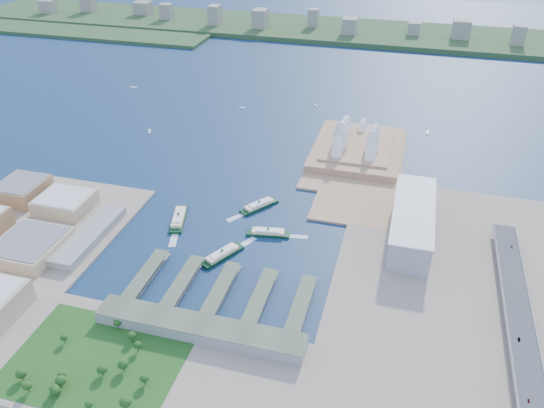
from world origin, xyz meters
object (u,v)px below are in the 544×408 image
(ferry_a, at_px, (179,217))
(car_a, at_px, (529,401))
(car_c, at_px, (512,247))
(toaster_building, at_px, (412,222))
(opera_house, at_px, (359,134))
(ferry_b, at_px, (259,204))
(ferry_c, at_px, (222,253))
(ferry_d, at_px, (268,231))
(car_b, at_px, (519,339))

(ferry_a, height_order, car_a, car_a)
(car_c, bearing_deg, ferry_a, -175.67)
(toaster_building, height_order, ferry_a, toaster_building)
(opera_house, xyz_separation_m, car_a, (191.00, -424.28, -16.57))
(opera_house, bearing_deg, car_a, -65.76)
(ferry_b, bearing_deg, ferry_c, -59.43)
(car_c, bearing_deg, car_a, -92.17)
(ferry_a, bearing_deg, car_c, -10.71)
(ferry_a, bearing_deg, ferry_c, -50.31)
(opera_house, bearing_deg, ferry_b, -118.16)
(ferry_a, xyz_separation_m, ferry_b, (87.45, 55.38, -0.49))
(ferry_c, relative_size, ferry_d, 1.06)
(ferry_d, bearing_deg, opera_house, -25.72)
(toaster_building, bearing_deg, car_b, -57.37)
(ferry_b, bearing_deg, car_a, -3.11)
(car_c, bearing_deg, ferry_b, 175.02)
(toaster_building, relative_size, car_a, 45.34)
(car_a, bearing_deg, car_c, 87.83)
(car_a, bearing_deg, ferry_d, 145.42)
(car_a, bearing_deg, car_b, 90.00)
(ferry_a, relative_size, ferry_c, 1.08)
(ferry_b, relative_size, car_a, 15.72)
(ferry_c, xyz_separation_m, ferry_d, (37.78, 54.89, -0.31))
(toaster_building, xyz_separation_m, ferry_a, (-277.75, -42.77, -14.93))
(opera_house, height_order, ferry_d, opera_house)
(ferry_c, bearing_deg, toaster_building, -125.47)
(ferry_a, bearing_deg, car_b, -31.93)
(car_a, bearing_deg, ferry_b, 140.88)
(opera_house, height_order, ferry_a, opera_house)
(ferry_d, distance_m, car_a, 320.79)
(ferry_a, bearing_deg, ferry_d, -14.82)
(ferry_b, height_order, ferry_d, ferry_b)
(opera_house, bearing_deg, ferry_a, -127.72)
(toaster_building, bearing_deg, ferry_d, -165.45)
(car_a, distance_m, car_c, 210.95)
(opera_house, bearing_deg, toaster_building, -65.77)
(ferry_d, bearing_deg, car_c, -92.91)
(toaster_building, bearing_deg, car_a, -65.76)
(opera_house, distance_m, car_b, 405.88)
(ferry_a, distance_m, ferry_d, 114.78)
(toaster_building, xyz_separation_m, ferry_b, (-190.30, 12.61, -15.42))
(ferry_c, height_order, car_b, car_b)
(toaster_building, height_order, ferry_d, toaster_building)
(ferry_c, xyz_separation_m, car_a, (301.76, -127.08, 10.26))
(car_b, height_order, car_c, car_b)
(car_b, relative_size, car_c, 0.93)
(opera_house, xyz_separation_m, ferry_a, (-187.75, -242.77, -26.43))
(ferry_d, bearing_deg, ferry_b, 17.50)
(ferry_a, xyz_separation_m, car_c, (386.75, 29.28, 9.97))
(opera_house, relative_size, car_c, 37.77)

